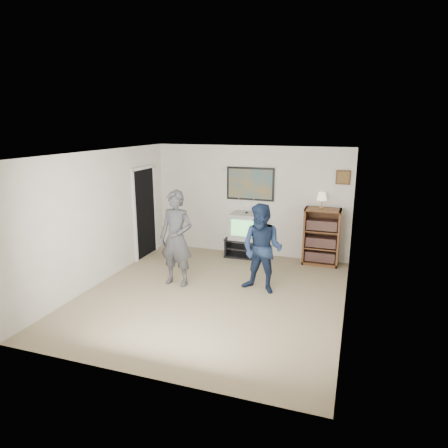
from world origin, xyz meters
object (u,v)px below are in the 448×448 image
Objects in this scene: media_stand at (245,247)px; person_short at (262,249)px; bookshelf at (321,237)px; person_tall at (176,238)px; crt_television at (246,226)px.

person_short reaches higher than media_stand.
media_stand is at bearing -178.31° from bookshelf.
bookshelf is at bearing 76.21° from person_short.
bookshelf is at bearing 0.31° from media_stand.
crt_television is at bearing 71.08° from person_tall.
crt_television is at bearing 125.50° from person_short.
crt_television is at bearing -1.39° from media_stand.
person_short is (0.82, -1.78, 0.59)m from media_stand.
person_short is at bearing -66.80° from media_stand.
crt_television is 2.13m from person_tall.
crt_television is at bearing -178.28° from bookshelf.
person_tall reaches higher than bookshelf.
crt_television is 0.38× the size of person_tall.
bookshelf is 0.68× the size of person_tall.
person_tall is (-0.80, -1.97, 0.17)m from crt_television.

